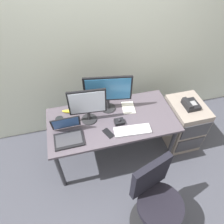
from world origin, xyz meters
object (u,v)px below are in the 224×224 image
object	(u,v)px
paper_notepad	(128,108)
monitor_main	(108,91)
file_cabinet	(183,124)
banana	(70,111)
desk_phone	(190,104)
monitor_side	(88,104)
keyboard	(133,130)
laptop	(68,134)
trackball_mouse	(119,122)
office_chair	(155,202)
coffee_mug	(60,122)
cell_phone	(108,133)

from	to	relation	value
paper_notepad	monitor_main	bearing A→B (deg)	167.08
file_cabinet	monitor_main	world-z (taller)	monitor_main
file_cabinet	paper_notepad	distance (m)	0.86
banana	file_cabinet	bearing A→B (deg)	-9.05
desk_phone	monitor_side	world-z (taller)	monitor_side
monitor_side	keyboard	xyz separation A→B (m)	(0.43, -0.29, -0.23)
laptop	trackball_mouse	size ratio (longest dim) A/B	2.85
monitor_main	monitor_side	bearing A→B (deg)	-154.22
office_chair	coffee_mug	distance (m)	1.31
paper_notepad	office_chair	bearing A→B (deg)	-92.29
desk_phone	cell_phone	bearing A→B (deg)	-170.93
office_chair	cell_phone	xyz separation A→B (m)	(-0.29, 0.73, 0.27)
monitor_main	monitor_side	size ratio (longest dim) A/B	1.25
keyboard	trackball_mouse	distance (m)	0.19
monitor_main	trackball_mouse	size ratio (longest dim) A/B	4.96
banana	monitor_side	bearing A→B (deg)	-39.94
office_chair	paper_notepad	size ratio (longest dim) A/B	4.62
desk_phone	monitor_side	xyz separation A→B (m)	(-1.26, 0.08, 0.23)
file_cabinet	monitor_main	size ratio (longest dim) A/B	1.28
desk_phone	office_chair	world-z (taller)	office_chair
desk_phone	trackball_mouse	xyz separation A→B (m)	(-0.94, -0.06, 0.00)
laptop	trackball_mouse	distance (m)	0.59
keyboard	monitor_main	bearing A→B (deg)	112.84
keyboard	banana	xyz separation A→B (m)	(-0.64, 0.46, 0.01)
banana	laptop	bearing A→B (deg)	-98.68
monitor_side	trackball_mouse	distance (m)	0.42
coffee_mug	cell_phone	distance (m)	0.56
keyboard	coffee_mug	world-z (taller)	coffee_mug
monitor_main	keyboard	bearing A→B (deg)	-67.16
monitor_main	cell_phone	world-z (taller)	monitor_main
monitor_side	banana	xyz separation A→B (m)	(-0.21, 0.17, -0.23)
laptop	coffee_mug	bearing A→B (deg)	108.35
trackball_mouse	monitor_side	bearing A→B (deg)	157.44
monitor_main	paper_notepad	world-z (taller)	monitor_main
desk_phone	banana	distance (m)	1.49
monitor_main	banana	world-z (taller)	monitor_main
banana	keyboard	bearing A→B (deg)	-35.63
monitor_side	laptop	size ratio (longest dim) A/B	1.39
desk_phone	paper_notepad	bearing A→B (deg)	168.80
file_cabinet	banana	distance (m)	1.54
office_chair	keyboard	xyz separation A→B (m)	(-0.02, 0.70, 0.28)
desk_phone	cell_phone	world-z (taller)	desk_phone
desk_phone	paper_notepad	distance (m)	0.78
file_cabinet	paper_notepad	bearing A→B (deg)	170.10
office_chair	banana	bearing A→B (deg)	119.73
office_chair	coffee_mug	world-z (taller)	office_chair
monitor_side	coffee_mug	bearing A→B (deg)	178.78
desk_phone	paper_notepad	xyz separation A→B (m)	(-0.76, 0.15, -0.02)
office_chair	trackball_mouse	size ratio (longest dim) A/B	8.75
monitor_side	laptop	distance (m)	0.38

